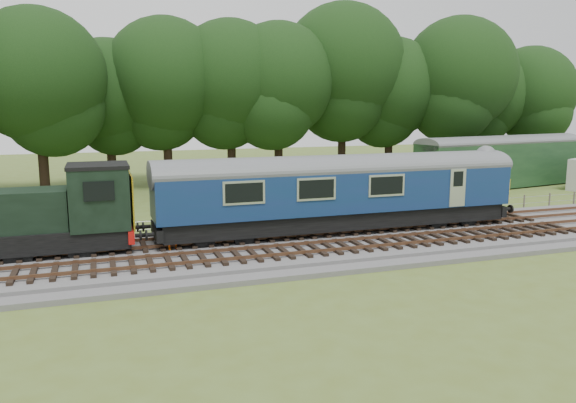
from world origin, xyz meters
name	(u,v)px	position (x,y,z in m)	size (l,w,h in m)	color
ground	(228,255)	(0.00, 0.00, 0.00)	(120.00, 120.00, 0.00)	#526224
ballast	(228,251)	(0.00, 0.00, 0.17)	(70.00, 7.00, 0.35)	#4C4C4F
track_north	(221,239)	(0.00, 1.40, 0.42)	(67.20, 2.40, 0.21)	black
track_south	(237,255)	(0.00, -1.60, 0.42)	(67.20, 2.40, 0.21)	black
fence	(209,234)	(0.00, 4.50, 0.00)	(64.00, 0.12, 1.00)	#6B6054
tree_line	(167,187)	(0.00, 22.00, 0.00)	(70.00, 8.00, 18.00)	black
dmu_railcar	(340,186)	(5.95, 1.40, 2.61)	(18.05, 2.86, 3.88)	black
shunter_loco	(31,217)	(-7.97, 1.40, 1.97)	(8.91, 2.60, 3.38)	black
worker	(173,230)	(-2.33, 0.42, 1.21)	(0.63, 0.41, 1.73)	#F1570C
parked_coach	(501,159)	(25.34, 13.30, 2.29)	(16.17, 5.41, 4.07)	#17331B
shed	(451,178)	(19.41, 11.42, 1.22)	(3.08, 3.08, 2.41)	#17331B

